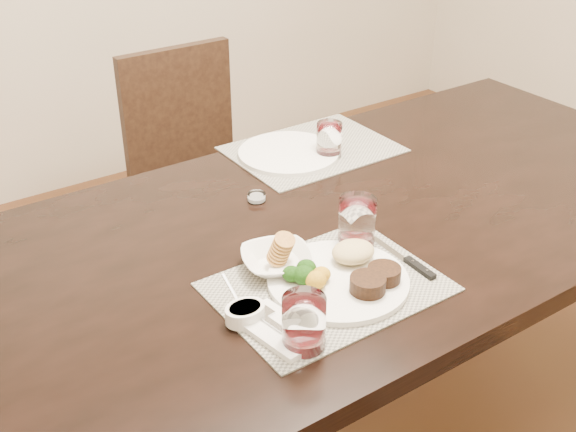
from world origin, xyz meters
TOP-DOWN VIEW (x-y plane):
  - ground_plane at (0.00, 0.00)m, footprint 4.50×4.50m
  - dining_table at (0.00, 0.00)m, footprint 2.00×1.00m
  - chair_far at (0.00, 0.93)m, footprint 0.42×0.42m
  - placemat_near at (-0.28, -0.21)m, footprint 0.46×0.34m
  - placemat_far at (0.10, 0.36)m, footprint 0.46×0.34m
  - dinner_plate at (-0.24, -0.22)m, footprint 0.30×0.30m
  - napkin_fork at (-0.45, -0.28)m, footprint 0.12×0.18m
  - steak_knife at (-0.08, -0.25)m, footprint 0.02×0.21m
  - cracker_bowl at (-0.33, -0.10)m, footprint 0.19×0.19m
  - sauce_ramekin at (-0.48, -0.21)m, footprint 0.08×0.12m
  - wine_glass_near at (-0.13, -0.12)m, footprint 0.08×0.08m
  - far_plate at (0.02, 0.36)m, footprint 0.29×0.29m
  - wine_glass_far at (0.11, 0.29)m, footprint 0.07×0.07m
  - wine_glass_side at (-0.43, -0.34)m, footprint 0.08×0.08m
  - salt_cellar at (-0.20, 0.19)m, footprint 0.05×0.05m

SIDE VIEW (x-z plane):
  - ground_plane at x=0.00m, z-range 0.00..0.00m
  - chair_far at x=0.00m, z-range 0.05..0.95m
  - dining_table at x=0.00m, z-range 0.29..1.04m
  - placemat_near at x=-0.28m, z-range 0.75..0.75m
  - placemat_far at x=0.10m, z-range 0.75..0.75m
  - steak_knife at x=-0.08m, z-range 0.75..0.76m
  - salt_cellar at x=-0.20m, z-range 0.75..0.77m
  - far_plate at x=0.02m, z-range 0.75..0.77m
  - napkin_fork at x=-0.45m, z-range 0.75..0.77m
  - dinner_plate at x=-0.24m, z-range 0.74..0.80m
  - sauce_ramekin at x=-0.48m, z-range 0.74..0.80m
  - cracker_bowl at x=-0.33m, z-range 0.74..0.81m
  - wine_glass_far at x=0.11m, z-range 0.75..0.85m
  - wine_glass_side at x=-0.43m, z-range 0.74..0.86m
  - wine_glass_near at x=-0.13m, z-range 0.75..0.86m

